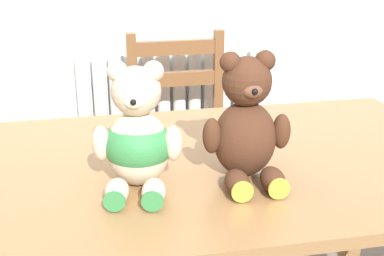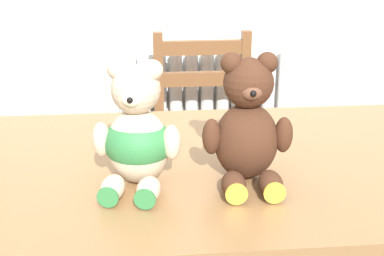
{
  "view_description": "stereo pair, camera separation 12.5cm",
  "coord_description": "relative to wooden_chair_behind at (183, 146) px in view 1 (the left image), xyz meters",
  "views": [
    {
      "loc": [
        -0.22,
        -0.83,
        1.33
      ],
      "look_at": [
        0.01,
        0.32,
        0.89
      ],
      "focal_mm": 50.0,
      "sensor_mm": 36.0,
      "label": 1
    },
    {
      "loc": [
        -0.1,
        -0.85,
        1.33
      ],
      "look_at": [
        0.01,
        0.32,
        0.89
      ],
      "focal_mm": 50.0,
      "sensor_mm": 36.0,
      "label": 2
    }
  ],
  "objects": [
    {
      "name": "dining_table",
      "position": [
        -0.16,
        -0.79,
        0.2
      ],
      "size": [
        1.56,
        0.83,
        0.76
      ],
      "color": "olive",
      "rests_on": "ground_plane"
    },
    {
      "name": "teddy_bear_right",
      "position": [
        -0.01,
        -0.9,
        0.42
      ],
      "size": [
        0.22,
        0.21,
        0.31
      ],
      "rotation": [
        0.0,
        0.0,
        3.11
      ],
      "color": "#472819",
      "rests_on": "dining_table"
    },
    {
      "name": "teddy_bear_left",
      "position": [
        -0.27,
        -0.9,
        0.41
      ],
      "size": [
        0.21,
        0.23,
        0.3
      ],
      "rotation": [
        0.0,
        0.0,
        2.94
      ],
      "color": "beige",
      "rests_on": "dining_table"
    },
    {
      "name": "wooden_chair_behind",
      "position": [
        0.0,
        0.0,
        0.0
      ],
      "size": [
        0.41,
        0.44,
        0.92
      ],
      "rotation": [
        0.0,
        0.0,
        3.14
      ],
      "color": "brown",
      "rests_on": "ground_plane"
    },
    {
      "name": "radiator",
      "position": [
        0.01,
        0.3,
        -0.1
      ],
      "size": [
        0.87,
        0.1,
        0.79
      ],
      "color": "silver",
      "rests_on": "ground_plane"
    }
  ]
}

